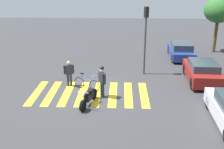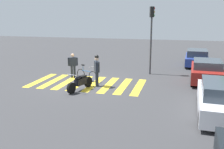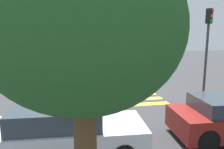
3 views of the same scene
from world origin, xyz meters
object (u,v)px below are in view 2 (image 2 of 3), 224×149
Objects in this scene: police_motorcycle at (80,82)px; traffic_light_pole at (152,30)px; officer_on_foot at (73,64)px; car_blue_hatchback at (197,58)px; car_white_van at (222,99)px; leaning_bicycle at (87,75)px; officer_by_motorcycle at (97,68)px; car_maroon_wagon at (207,71)px.

traffic_light_pole reaches higher than police_motorcycle.
car_blue_hatchback is at bearing 128.39° from officer_on_foot.
traffic_light_pole is at bearing -151.57° from car_white_van.
police_motorcycle reaches higher than leaning_bicycle.
officer_on_foot is 9.57m from car_white_van.
traffic_light_pole is (-2.94, 3.66, 2.69)m from leaning_bicycle.
leaning_bicycle is 1.00× the size of officer_on_foot.
officer_by_motorcycle is 0.40× the size of traffic_light_pole.
car_blue_hatchback is (-9.04, 6.65, 0.20)m from police_motorcycle.
car_maroon_wagon reaches higher than car_blue_hatchback.
officer_by_motorcycle reaches higher than car_white_van.
car_maroon_wagon is at bearing 112.86° from officer_by_motorcycle.
car_maroon_wagon is at bearing 69.73° from traffic_light_pole.
police_motorcycle is 0.51× the size of car_maroon_wagon.
officer_by_motorcycle is 0.44× the size of car_blue_hatchback.
police_motorcycle is 11.22m from car_blue_hatchback.
police_motorcycle is at bearing -62.32° from car_maroon_wagon.
police_motorcycle is at bearing -104.76° from car_white_van.
leaning_bicycle is at bearing -77.56° from car_maroon_wagon.
traffic_light_pole reaches higher than car_maroon_wagon.
car_blue_hatchback is at bearing -177.26° from car_maroon_wagon.
traffic_light_pole is at bearing -110.27° from car_maroon_wagon.
leaning_bicycle is 0.87× the size of officer_by_motorcycle.
car_white_van reaches higher than car_maroon_wagon.
car_maroon_wagon is (-2.64, 6.26, -0.41)m from officer_by_motorcycle.
officer_by_motorcycle is 0.40× the size of car_white_van.
car_white_van reaches higher than car_blue_hatchback.
leaning_bicycle is at bearing -51.25° from traffic_light_pole.
traffic_light_pole is (-1.33, -3.61, 2.39)m from car_maroon_wagon.
officer_on_foot reaches higher than leaning_bicycle.
car_maroon_wagon is at bearing -179.29° from car_white_van.
police_motorcycle is at bearing 10.25° from leaning_bicycle.
car_blue_hatchback is (-7.02, 7.02, 0.26)m from leaning_bicycle.
officer_on_foot is 2.69m from officer_by_motorcycle.
police_motorcycle is 0.45× the size of traffic_light_pole.
traffic_light_pole reaches higher than officer_by_motorcycle.
officer_on_foot is at bearing -126.20° from officer_by_motorcycle.
officer_on_foot is 10.42m from car_blue_hatchback.
police_motorcycle is 1.10× the size of officer_by_motorcycle.
officer_on_foot reaches higher than car_blue_hatchback.
officer_by_motorcycle is at bearing -67.14° from car_maroon_wagon.
leaning_bicycle is 1.61m from officer_by_motorcycle.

